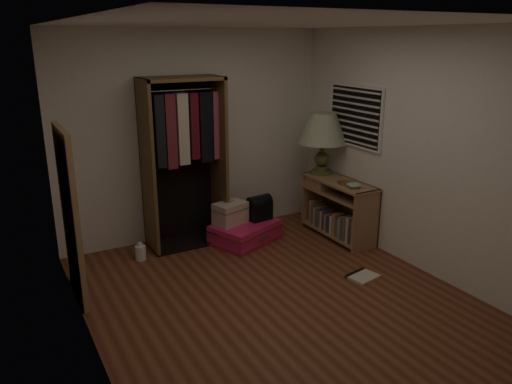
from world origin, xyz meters
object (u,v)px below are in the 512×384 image
Objects in this scene: open_wardrobe at (185,147)px; black_bag at (259,207)px; pink_suitcase at (245,232)px; train_case at (230,213)px; white_jug at (141,252)px; table_lamp at (323,130)px; console_bookshelf at (337,206)px; floor_mirror at (71,216)px.

open_wardrobe is 6.38× the size of black_bag.
train_case is (-0.17, 0.08, 0.26)m from pink_suitcase.
open_wardrobe reaches higher than white_jug.
console_bookshelf is at bearing -90.46° from table_lamp.
white_jug is at bearing -160.28° from open_wardrobe.
open_wardrobe is 2.55× the size of table_lamp.
black_bag is (2.32, 0.44, -0.43)m from floor_mirror.
white_jug is at bearing 168.68° from console_bookshelf.
pink_suitcase is at bearing -4.81° from white_jug.
console_bookshelf is at bearing -40.13° from pink_suitcase.
table_lamp is at bearing -11.99° from open_wardrobe.
white_jug is (-2.46, 0.13, -1.25)m from table_lamp.
pink_suitcase is at bearing -29.72° from open_wardrobe.
floor_mirror is at bearing -152.36° from open_wardrobe.
floor_mirror is 5.29× the size of black_bag.
floor_mirror is at bearing 177.66° from train_case.
console_bookshelf is 3.49× the size of black_bag.
train_case is at bearing 14.22° from floor_mirror.
table_lamp reaches higher than train_case.
floor_mirror is 7.93× the size of white_jug.
pink_suitcase is 1.23× the size of table_lamp.
console_bookshelf is at bearing -22.73° from open_wardrobe.
black_bag is (0.22, 0.03, 0.29)m from pink_suitcase.
table_lamp reaches higher than white_jug.
floor_mirror is 3.30m from table_lamp.
open_wardrobe reaches higher than table_lamp.
black_bag is at bearing 156.06° from console_bookshelf.
floor_mirror reaches higher than table_lamp.
floor_mirror is at bearing -146.20° from white_jug.
train_case is (1.94, 0.49, -0.46)m from floor_mirror.
console_bookshelf reaches higher than pink_suitcase.
pink_suitcase is 0.37m from black_bag.
train_case is 0.39m from black_bag.
console_bookshelf reaches higher than black_bag.
black_bag is (0.85, -0.33, -0.80)m from open_wardrobe.
floor_mirror reaches higher than white_jug.
pink_suitcase is 3.07× the size of black_bag.
table_lamp is (1.14, -0.02, 1.21)m from pink_suitcase.
black_bag reaches higher than white_jug.
floor_mirror is at bearing 169.53° from pink_suitcase.
table_lamp is 3.75× the size of white_jug.
pink_suitcase is (2.10, 0.41, -0.72)m from floor_mirror.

